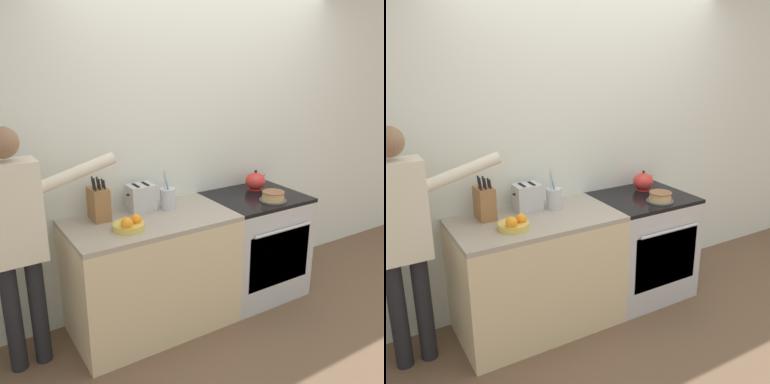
# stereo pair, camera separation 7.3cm
# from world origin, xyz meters

# --- Properties ---
(ground_plane) EXTENTS (16.00, 16.00, 0.00)m
(ground_plane) POSITION_xyz_m (0.00, 0.00, 0.00)
(ground_plane) COLOR brown
(wall_back) EXTENTS (8.00, 0.04, 2.60)m
(wall_back) POSITION_xyz_m (0.00, 0.68, 1.30)
(wall_back) COLOR silver
(wall_back) RESTS_ON ground_plane
(counter_cabinet) EXTENTS (1.20, 0.66, 0.88)m
(counter_cabinet) POSITION_xyz_m (-0.68, 0.33, 0.44)
(counter_cabinet) COLOR beige
(counter_cabinet) RESTS_ON ground_plane
(stove_range) EXTENTS (0.76, 0.69, 0.88)m
(stove_range) POSITION_xyz_m (0.30, 0.32, 0.44)
(stove_range) COLOR #B7BABF
(stove_range) RESTS_ON ground_plane
(layer_cake) EXTENTS (0.22, 0.22, 0.08)m
(layer_cake) POSITION_xyz_m (0.33, 0.15, 0.92)
(layer_cake) COLOR #4C4C51
(layer_cake) RESTS_ON stove_range
(tea_kettle) EXTENTS (0.21, 0.17, 0.17)m
(tea_kettle) POSITION_xyz_m (0.41, 0.47, 0.96)
(tea_kettle) COLOR red
(tea_kettle) RESTS_ON stove_range
(knife_block) EXTENTS (0.12, 0.18, 0.32)m
(knife_block) POSITION_xyz_m (-0.99, 0.50, 1.00)
(knife_block) COLOR olive
(knife_block) RESTS_ON counter_cabinet
(utensil_crock) EXTENTS (0.12, 0.12, 0.31)m
(utensil_crock) POSITION_xyz_m (-0.47, 0.44, 0.97)
(utensil_crock) COLOR #B7BABF
(utensil_crock) RESTS_ON counter_cabinet
(fruit_bowl) EXTENTS (0.21, 0.21, 0.11)m
(fruit_bowl) POSITION_xyz_m (-0.89, 0.21, 0.92)
(fruit_bowl) COLOR gold
(fruit_bowl) RESTS_ON counter_cabinet
(toaster) EXTENTS (0.21, 0.16, 0.20)m
(toaster) POSITION_xyz_m (-0.66, 0.51, 0.98)
(toaster) COLOR #B7BABF
(toaster) RESTS_ON counter_cabinet
(person_baker) EXTENTS (0.92, 0.20, 1.61)m
(person_baker) POSITION_xyz_m (-1.57, 0.36, 0.96)
(person_baker) COLOR black
(person_baker) RESTS_ON ground_plane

